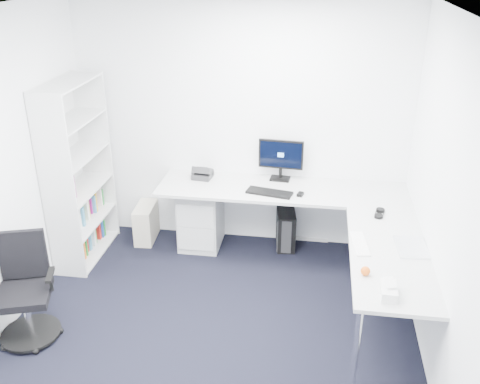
# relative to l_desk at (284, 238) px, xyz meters

# --- Properties ---
(ground) EXTENTS (4.20, 4.20, 0.00)m
(ground) POSITION_rel_l_desk_xyz_m (-0.55, -1.40, -0.40)
(ground) COLOR black
(ceiling) EXTENTS (4.20, 4.20, 0.00)m
(ceiling) POSITION_rel_l_desk_xyz_m (-0.55, -1.40, 2.30)
(ceiling) COLOR white
(wall_back) EXTENTS (3.60, 0.02, 2.70)m
(wall_back) POSITION_rel_l_desk_xyz_m (-0.55, 0.70, 0.95)
(wall_back) COLOR white
(wall_back) RESTS_ON ground
(wall_right) EXTENTS (0.02, 4.20, 2.70)m
(wall_right) POSITION_rel_l_desk_xyz_m (1.25, -1.40, 0.95)
(wall_right) COLOR white
(wall_right) RESTS_ON ground
(l_desk) EXTENTS (2.74, 1.53, 0.80)m
(l_desk) POSITION_rel_l_desk_xyz_m (0.00, 0.00, 0.00)
(l_desk) COLOR #B3B5B5
(l_desk) RESTS_ON ground
(drawer_pedestal) EXTENTS (0.44, 0.55, 0.68)m
(drawer_pedestal) POSITION_rel_l_desk_xyz_m (-0.96, 0.45, -0.06)
(drawer_pedestal) COLOR #B3B5B5
(drawer_pedestal) RESTS_ON ground
(bookshelf) EXTENTS (0.38, 0.97, 1.93)m
(bookshelf) POSITION_rel_l_desk_xyz_m (-2.17, 0.05, 0.57)
(bookshelf) COLOR silver
(bookshelf) RESTS_ON ground
(task_chair) EXTENTS (0.67, 0.67, 0.94)m
(task_chair) POSITION_rel_l_desk_xyz_m (-2.09, -1.37, 0.07)
(task_chair) COLOR black
(task_chair) RESTS_ON ground
(black_pc_tower) EXTENTS (0.25, 0.47, 0.43)m
(black_pc_tower) POSITION_rel_l_desk_xyz_m (-0.02, 0.57, -0.18)
(black_pc_tower) COLOR black
(black_pc_tower) RESTS_ON ground
(beige_pc_tower) EXTENTS (0.23, 0.46, 0.42)m
(beige_pc_tower) POSITION_rel_l_desk_xyz_m (-1.62, 0.46, -0.19)
(beige_pc_tower) COLOR beige
(beige_pc_tower) RESTS_ON ground
(power_strip) EXTENTS (0.37, 0.07, 0.04)m
(power_strip) POSITION_rel_l_desk_xyz_m (0.28, 0.71, -0.38)
(power_strip) COLOR silver
(power_strip) RESTS_ON ground
(monitor) EXTENTS (0.49, 0.19, 0.46)m
(monitor) POSITION_rel_l_desk_xyz_m (-0.10, 0.58, 0.63)
(monitor) COLOR black
(monitor) RESTS_ON l_desk
(black_keyboard) EXTENTS (0.49, 0.26, 0.02)m
(black_keyboard) POSITION_rel_l_desk_xyz_m (-0.18, 0.20, 0.41)
(black_keyboard) COLOR black
(black_keyboard) RESTS_ON l_desk
(mouse) EXTENTS (0.08, 0.10, 0.03)m
(mouse) POSITION_rel_l_desk_xyz_m (0.14, 0.20, 0.41)
(mouse) COLOR black
(mouse) RESTS_ON l_desk
(desk_phone) EXTENTS (0.22, 0.22, 0.14)m
(desk_phone) POSITION_rel_l_desk_xyz_m (-0.94, 0.50, 0.47)
(desk_phone) COLOR #272729
(desk_phone) RESTS_ON l_desk
(laptop) EXTENTS (0.39, 0.38, 0.26)m
(laptop) POSITION_rel_l_desk_xyz_m (1.12, -0.72, 0.53)
(laptop) COLOR silver
(laptop) RESTS_ON l_desk
(white_keyboard) EXTENTS (0.16, 0.42, 0.01)m
(white_keyboard) POSITION_rel_l_desk_xyz_m (0.69, -0.72, 0.41)
(white_keyboard) COLOR silver
(white_keyboard) RESTS_ON l_desk
(headphones) EXTENTS (0.16, 0.22, 0.05)m
(headphones) POSITION_rel_l_desk_xyz_m (0.90, -0.12, 0.43)
(headphones) COLOR black
(headphones) RESTS_ON l_desk
(orange_fruit) EXTENTS (0.07, 0.07, 0.07)m
(orange_fruit) POSITION_rel_l_desk_xyz_m (0.71, -1.19, 0.44)
(orange_fruit) COLOR #D55813
(orange_fruit) RESTS_ON l_desk
(tissue_box) EXTENTS (0.12, 0.22, 0.08)m
(tissue_box) POSITION_rel_l_desk_xyz_m (0.86, -1.43, 0.44)
(tissue_box) COLOR silver
(tissue_box) RESTS_ON l_desk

